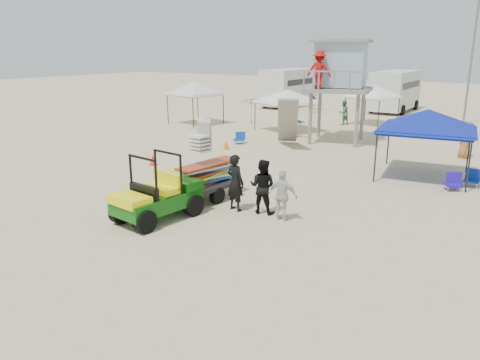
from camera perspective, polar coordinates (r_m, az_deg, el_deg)
The scene contains 22 objects.
ground at distance 12.21m, azimuth -9.87°, elevation -8.74°, with size 140.00×140.00×0.00m, color beige.
utility_cart at distance 14.21m, azimuth -10.29°, elevation -1.23°, with size 1.61×2.76×1.99m.
surf_trailer at distance 15.89m, azimuth -4.50°, elevation 1.06°, with size 1.70×2.78×2.45m.
man_left at distance 14.82m, azimuth -0.56°, elevation -0.31°, with size 0.67×0.44×1.83m, color black.
man_mid at distance 14.60m, azimuth 2.75°, elevation -0.79°, with size 0.84×0.65×1.73m, color black.
man_right at distance 14.02m, azimuth 5.22°, elevation -1.90°, with size 0.91×0.38×1.56m, color silver.
lifeguard_tower at distance 26.45m, azimuth 11.96°, elevation 13.17°, with size 3.99×3.99×5.34m.
canopy_blue at distance 19.89m, azimuth 21.98°, elevation 7.59°, with size 3.85×3.85×3.13m.
canopy_white_a at distance 29.45m, azimuth 5.85°, elevation 10.64°, with size 4.07×4.07×2.99m.
canopy_white_b at distance 32.43m, azimuth -5.52°, elevation 11.54°, with size 3.36×3.36×3.23m.
canopy_white_c at distance 33.19m, azimuth 15.94°, elevation 10.85°, with size 3.27×3.27×3.08m.
umbrella_a at distance 32.25m, azimuth 1.35°, elevation 8.40°, with size 1.96×2.00×1.80m, color #B22013.
umbrella_b at distance 29.46m, azimuth 9.02°, elevation 7.28°, with size 1.70×1.73×1.56m, color yellow.
cone_near at distance 21.17m, azimuth -10.56°, elevation 2.46°, with size 0.34×0.34×0.50m, color #F32D07.
cone_far at distance 24.12m, azimuth -1.71°, elevation 4.34°, with size 0.34×0.34×0.50m, color orange.
beach_chair_a at distance 25.62m, azimuth -0.02°, elevation 5.16°, with size 0.74×0.85×0.64m.
beach_chair_b at distance 18.84m, azimuth 24.56°, elevation -0.17°, with size 0.72×0.80×0.64m.
beach_chair_c at distance 19.68m, azimuth 26.48°, elevation 0.23°, with size 0.56×0.60×0.64m.
rv_far_left at distance 42.94m, azimuth 6.01°, elevation 11.36°, with size 2.64×6.80×3.25m.
rv_mid_left at distance 41.06m, azimuth 18.41°, elevation 10.46°, with size 2.65×6.50×3.25m.
light_pole_left at distance 35.33m, azimuth 26.32°, elevation 12.52°, with size 0.14×0.14×8.00m, color slate.
distant_beachgoers at distance 28.67m, azimuth 17.74°, elevation 6.64°, with size 18.60×14.63×1.78m.
Camera 1 is at (7.75, -8.00, 5.01)m, focal length 35.00 mm.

